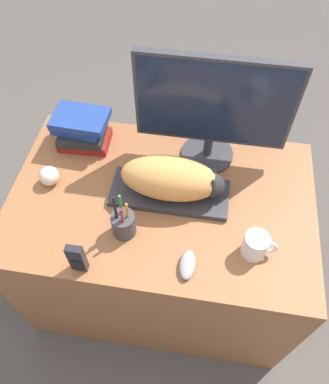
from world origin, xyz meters
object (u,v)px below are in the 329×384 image
computer_mouse (187,264)px  book_stack (82,129)px  keyboard (170,193)px  cat (173,179)px  coffee_mug (256,245)px  phone (77,259)px  monitor (213,107)px  baseball (49,176)px  pen_cup (124,224)px

computer_mouse → book_stack: bearing=134.9°
keyboard → cat: bearing=-0.0°
coffee_mug → phone: (-0.56, -0.15, 0.02)m
cat → monitor: (0.11, 0.22, 0.15)m
monitor → baseball: monitor is taller
monitor → baseball: 0.66m
computer_mouse → book_stack: size_ratio=0.47×
coffee_mug → baseball: coffee_mug is taller
pen_cup → book_stack: size_ratio=0.93×
keyboard → baseball: (-0.46, -0.01, 0.03)m
monitor → pen_cup: monitor is taller
computer_mouse → coffee_mug: coffee_mug is taller
keyboard → book_stack: (-0.39, 0.22, 0.06)m
baseball → book_stack: (0.07, 0.23, 0.04)m
baseball → keyboard: bearing=1.3°
keyboard → phone: phone is taller
keyboard → monitor: bearing=61.3°
coffee_mug → baseball: (-0.78, 0.18, -0.01)m
cat → phone: bearing=-127.5°
monitor → book_stack: bearing=-179.8°
phone → baseball: bearing=123.3°
monitor → computer_mouse: bearing=-92.2°
keyboard → baseball: bearing=-178.7°
cat → coffee_mug: size_ratio=3.24×
keyboard → pen_cup: size_ratio=2.08×
phone → book_stack: bearing=104.8°
keyboard → pen_cup: pen_cup is taller
cat → baseball: (-0.47, -0.01, -0.06)m
computer_mouse → coffee_mug: bearing=22.3°
keyboard → coffee_mug: bearing=-31.0°
cat → coffee_mug: cat is taller
cat → baseball: cat is taller
cat → keyboard: bearing=180.0°
phone → pen_cup: bearing=54.4°
phone → keyboard: bearing=53.9°
cat → book_stack: (-0.41, 0.22, -0.03)m
pen_cup → cat: bearing=51.0°
monitor → coffee_mug: size_ratio=4.87×
monitor → book_stack: size_ratio=2.47×
keyboard → pen_cup: 0.23m
computer_mouse → baseball: size_ratio=1.42×
coffee_mug → phone: size_ratio=0.86×
monitor → book_stack: monitor is taller
coffee_mug → pen_cup: bearing=178.6°
keyboard → computer_mouse: (0.10, -0.28, 0.00)m
computer_mouse → coffee_mug: 0.24m
baseball → book_stack: size_ratio=0.33×
monitor → computer_mouse: size_ratio=5.20×
pen_cup → book_stack: (-0.26, 0.40, 0.02)m
computer_mouse → baseball: bearing=154.5°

